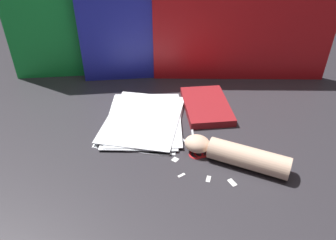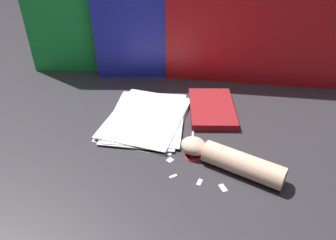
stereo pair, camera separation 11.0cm
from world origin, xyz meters
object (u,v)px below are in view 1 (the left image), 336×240
at_px(paper_stack, 144,120).
at_px(hand_forearm, 237,155).
at_px(book_closed, 206,106).
at_px(scissors, 195,147).

height_order(paper_stack, hand_forearm, hand_forearm).
bearing_deg(book_closed, paper_stack, -155.21).
relative_size(scissors, hand_forearm, 0.51).
relative_size(paper_stack, hand_forearm, 1.14).
xyz_separation_m(paper_stack, book_closed, (0.23, 0.11, 0.01)).
xyz_separation_m(book_closed, hand_forearm, (0.09, -0.30, 0.02)).
xyz_separation_m(paper_stack, scissors, (0.19, -0.14, -0.00)).
bearing_deg(paper_stack, book_closed, 24.79).
height_order(paper_stack, book_closed, book_closed).
height_order(scissors, hand_forearm, hand_forearm).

